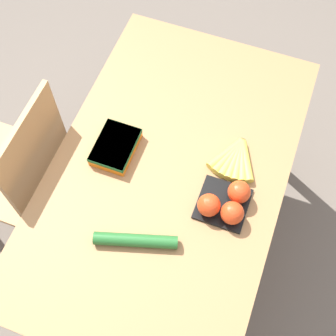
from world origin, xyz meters
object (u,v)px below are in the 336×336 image
Objects in this scene: chair at (24,174)px; carrot_bag at (115,147)px; cucumber_near at (136,240)px; banana_bunch at (235,158)px; tomato_pack at (226,203)px.

chair is 0.50m from carrot_bag.
chair is at bearing 72.70° from cucumber_near.
tomato_pack reaches higher than banana_bunch.
cucumber_near is (-0.41, 0.22, 0.01)m from banana_bunch.
tomato_pack is at bearing 92.47° from chair.
banana_bunch is 0.96× the size of carrot_bag.
chair reaches higher than banana_bunch.
carrot_bag is (0.08, 0.45, -0.02)m from tomato_pack.
chair is 5.39× the size of tomato_pack.
tomato_pack is (0.03, -0.85, 0.29)m from chair.
chair is at bearing 92.28° from tomato_pack.
cucumber_near is at bearing 72.89° from chair.
tomato_pack is (-0.19, -0.02, 0.03)m from banana_bunch.
chair is 0.90m from tomato_pack.
chair is 5.01× the size of carrot_bag.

